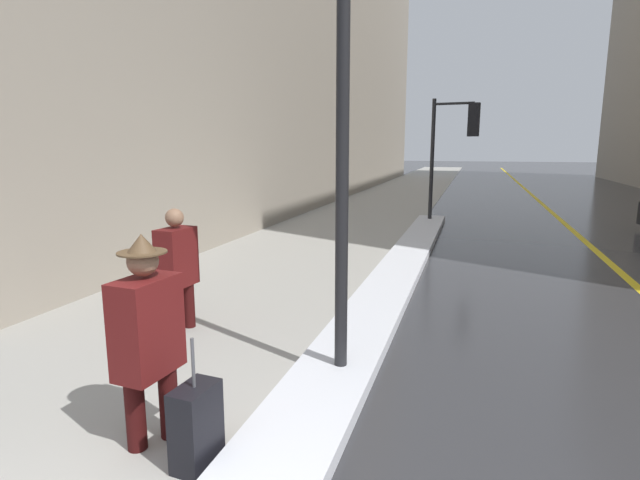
{
  "coord_description": "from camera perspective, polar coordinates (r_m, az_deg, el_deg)",
  "views": [
    {
      "loc": [
        1.43,
        -1.9,
        2.21
      ],
      "look_at": [
        -0.4,
        4.0,
        1.05
      ],
      "focal_mm": 28.0,
      "sensor_mm": 36.0,
      "label": 1
    }
  ],
  "objects": [
    {
      "name": "pedestrian_in_glasses",
      "position": [
        6.2,
        -16.03,
        -2.63
      ],
      "size": [
        0.33,
        0.51,
        1.5
      ],
      "rotation": [
        0.0,
        0.0,
        -1.66
      ],
      "color": "#340C0C",
      "rests_on": "ground"
    },
    {
      "name": "traffic_light_near",
      "position": [
        14.74,
        15.51,
        11.57
      ],
      "size": [
        1.31,
        0.33,
        3.54
      ],
      "rotation": [
        0.0,
        0.0,
        -0.13
      ],
      "color": "black",
      "rests_on": "ground"
    },
    {
      "name": "sidewalk_slab",
      "position": [
        17.38,
        5.72,
        3.28
      ],
      "size": [
        4.0,
        80.0,
        0.01
      ],
      "color": "#9E9B93",
      "rests_on": "ground"
    },
    {
      "name": "rolling_suitcase",
      "position": [
        3.78,
        -13.96,
        -20.01
      ],
      "size": [
        0.25,
        0.38,
        0.95
      ],
      "rotation": [
        0.0,
        0.0,
        -1.66
      ],
      "color": "black",
      "rests_on": "ground"
    },
    {
      "name": "pedestrian_in_fedora",
      "position": [
        3.88,
        -19.12,
        -10.01
      ],
      "size": [
        0.34,
        0.52,
        1.61
      ],
      "rotation": [
        0.0,
        0.0,
        -1.66
      ],
      "color": "#340C0C",
      "rests_on": "ground"
    },
    {
      "name": "road_centre_stripe",
      "position": [
        17.23,
        25.67,
        2.2
      ],
      "size": [
        0.16,
        80.0,
        0.0
      ],
      "color": "gold",
      "rests_on": "ground"
    },
    {
      "name": "snow_bank_curb",
      "position": [
        8.45,
        8.53,
        -4.18
      ],
      "size": [
        0.76,
        14.83,
        0.13
      ],
      "color": "silver",
      "rests_on": "ground"
    },
    {
      "name": "lamp_post",
      "position": [
        4.54,
        2.62,
        15.89
      ],
      "size": [
        0.28,
        0.28,
        4.32
      ],
      "color": "black",
      "rests_on": "ground"
    }
  ]
}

